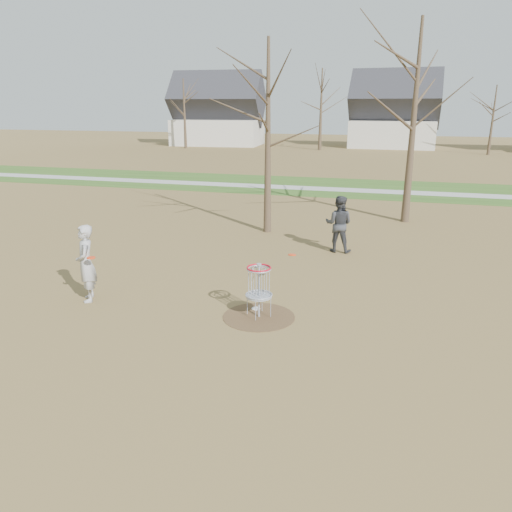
{
  "coord_description": "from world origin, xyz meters",
  "views": [
    {
      "loc": [
        3.05,
        -10.99,
        5.04
      ],
      "look_at": [
        -0.5,
        1.5,
        1.1
      ],
      "focal_mm": 35.0,
      "sensor_mm": 36.0,
      "label": 1
    }
  ],
  "objects_px": {
    "player_standing": "(86,263)",
    "disc_golf_basket": "(259,282)",
    "player_throwing": "(339,224)",
    "disc_grounded": "(256,309)"
  },
  "relations": [
    {
      "from": "player_standing",
      "to": "disc_grounded",
      "type": "distance_m",
      "value": 4.65
    },
    {
      "from": "player_standing",
      "to": "disc_grounded",
      "type": "xyz_separation_m",
      "value": [
        4.49,
        0.61,
        -1.01
      ]
    },
    {
      "from": "disc_grounded",
      "to": "disc_golf_basket",
      "type": "relative_size",
      "value": 0.16
    },
    {
      "from": "player_standing",
      "to": "disc_golf_basket",
      "type": "height_order",
      "value": "player_standing"
    },
    {
      "from": "disc_grounded",
      "to": "disc_golf_basket",
      "type": "distance_m",
      "value": 1.02
    },
    {
      "from": "player_standing",
      "to": "disc_golf_basket",
      "type": "bearing_deg",
      "value": 60.66
    },
    {
      "from": "player_standing",
      "to": "player_throwing",
      "type": "xyz_separation_m",
      "value": [
        5.86,
        6.51,
        -0.03
      ]
    },
    {
      "from": "player_standing",
      "to": "disc_golf_basket",
      "type": "relative_size",
      "value": 1.53
    },
    {
      "from": "player_throwing",
      "to": "disc_golf_basket",
      "type": "height_order",
      "value": "player_throwing"
    },
    {
      "from": "player_standing",
      "to": "disc_golf_basket",
      "type": "xyz_separation_m",
      "value": [
        4.7,
        0.17,
        -0.12
      ]
    }
  ]
}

